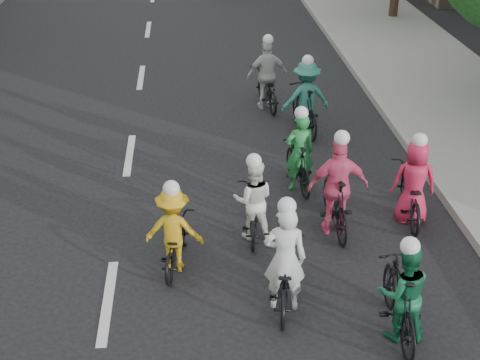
{
  "coord_description": "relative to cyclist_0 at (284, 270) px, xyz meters",
  "views": [
    {
      "loc": [
        1.31,
        -8.03,
        6.24
      ],
      "look_at": [
        2.12,
        1.79,
        1.0
      ],
      "focal_mm": 50.0,
      "sensor_mm": 36.0,
      "label": 1
    }
  ],
  "objects": [
    {
      "name": "ground",
      "position": [
        -2.58,
        0.24,
        -0.58
      ],
      "size": [
        120.0,
        120.0,
        0.0
      ],
      "primitive_type": "plane",
      "color": "black",
      "rests_on": "ground"
    },
    {
      "name": "sidewalk_right",
      "position": [
        5.42,
        10.24,
        -0.51
      ],
      "size": [
        4.0,
        80.0,
        0.15
      ],
      "primitive_type": "cube",
      "color": "gray",
      "rests_on": "ground"
    },
    {
      "name": "curb_right",
      "position": [
        3.47,
        10.24,
        -0.49
      ],
      "size": [
        0.18,
        80.0,
        0.18
      ],
      "primitive_type": "cube",
      "color": "#999993",
      "rests_on": "ground"
    },
    {
      "name": "cyclist_0",
      "position": [
        0.0,
        0.0,
        0.0
      ],
      "size": [
        0.85,
        1.78,
        1.82
      ],
      "rotation": [
        0.0,
        0.0,
        2.99
      ],
      "color": "black",
      "rests_on": "ground"
    },
    {
      "name": "cyclist_1",
      "position": [
        1.49,
        -0.78,
        0.03
      ],
      "size": [
        0.74,
        1.82,
        1.61
      ],
      "rotation": [
        0.0,
        0.0,
        3.08
      ],
      "color": "black",
      "rests_on": "ground"
    },
    {
      "name": "cyclist_2",
      "position": [
        -1.58,
        1.07,
        -0.01
      ],
      "size": [
        1.0,
        1.6,
        1.57
      ],
      "rotation": [
        0.0,
        0.0,
        2.96
      ],
      "color": "black",
      "rests_on": "ground"
    },
    {
      "name": "cyclist_3",
      "position": [
        1.18,
        1.94,
        0.12
      ],
      "size": [
        1.04,
        1.79,
        1.91
      ],
      "rotation": [
        0.0,
        0.0,
        3.15
      ],
      "color": "black",
      "rests_on": "ground"
    },
    {
      "name": "cyclist_4",
      "position": [
        2.57,
        2.2,
        0.01
      ],
      "size": [
        0.88,
        1.87,
        1.7
      ],
      "rotation": [
        0.0,
        0.0,
        3.0
      ],
      "color": "black",
      "rests_on": "ground"
    },
    {
      "name": "cyclist_5",
      "position": [
        0.78,
        3.52,
        0.01
      ],
      "size": [
        0.64,
        1.61,
        1.71
      ],
      "rotation": [
        0.0,
        0.0,
        3.27
      ],
      "color": "black",
      "rests_on": "ground"
    },
    {
      "name": "cyclist_6",
      "position": [
        -0.26,
        1.89,
        -0.03
      ],
      "size": [
        0.74,
        1.6,
        1.57
      ],
      "rotation": [
        0.0,
        0.0,
        3.04
      ],
      "color": "black",
      "rests_on": "ground"
    },
    {
      "name": "cyclist_7",
      "position": [
        1.35,
        6.14,
        0.13
      ],
      "size": [
        1.17,
        1.9,
        1.84
      ],
      "rotation": [
        0.0,
        0.0,
        3.27
      ],
      "color": "black",
      "rests_on": "ground"
    },
    {
      "name": "cyclist_8",
      "position": [
        0.67,
        7.75,
        0.06
      ],
      "size": [
        1.05,
        1.84,
        1.87
      ],
      "rotation": [
        0.0,
        0.0,
        3.28
      ],
      "color": "black",
      "rests_on": "ground"
    }
  ]
}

